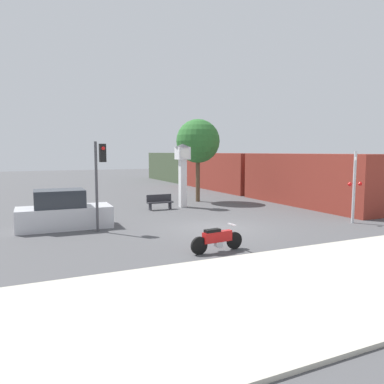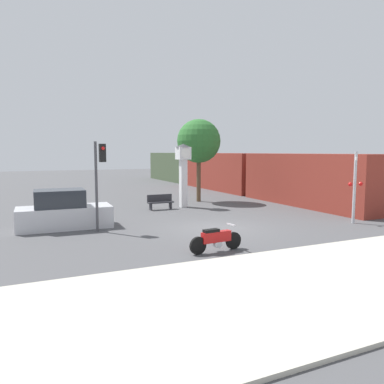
% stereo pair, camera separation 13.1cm
% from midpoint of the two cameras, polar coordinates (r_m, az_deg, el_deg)
% --- Properties ---
extents(ground_plane, '(120.00, 120.00, 0.00)m').
position_cam_midpoint_polar(ground_plane, '(17.46, 3.96, -5.52)').
color(ground_plane, '#4C4C4F').
extents(sidewalk_strip, '(36.00, 6.00, 0.10)m').
position_cam_midpoint_polar(sidewalk_strip, '(11.58, 22.70, -11.82)').
color(sidewalk_strip, '#BCB7A8').
rests_on(sidewalk_strip, ground_plane).
extents(motorcycle, '(2.12, 0.46, 0.94)m').
position_cam_midpoint_polar(motorcycle, '(13.35, 3.96, -7.19)').
color(motorcycle, black).
rests_on(motorcycle, ground_plane).
extents(clock_tower, '(0.94, 0.94, 4.03)m').
position_cam_midpoint_polar(clock_tower, '(23.80, -1.19, 4.09)').
color(clock_tower, white).
rests_on(clock_tower, ground_plane).
extents(freight_train, '(2.80, 34.61, 3.40)m').
position_cam_midpoint_polar(freight_train, '(35.43, 4.80, 3.17)').
color(freight_train, maroon).
rests_on(freight_train, ground_plane).
extents(traffic_light, '(0.50, 0.35, 3.98)m').
position_cam_midpoint_polar(traffic_light, '(16.92, -13.71, 3.32)').
color(traffic_light, '#47474C').
rests_on(traffic_light, ground_plane).
extents(railroad_crossing_signal, '(0.90, 0.82, 3.55)m').
position_cam_midpoint_polar(railroad_crossing_signal, '(20.06, 23.74, 1.09)').
color(railroad_crossing_signal, '#B7B7BC').
rests_on(railroad_crossing_signal, ground_plane).
extents(street_tree, '(3.06, 3.06, 5.81)m').
position_cam_midpoint_polar(street_tree, '(26.49, 1.17, 7.71)').
color(street_tree, brown).
rests_on(street_tree, ground_plane).
extents(bench, '(1.60, 0.44, 0.92)m').
position_cam_midpoint_polar(bench, '(23.01, -4.70, -1.46)').
color(bench, '#2D2D33').
rests_on(bench, ground_plane).
extents(parked_car, '(4.26, 1.94, 1.80)m').
position_cam_midpoint_polar(parked_car, '(18.33, -18.81, -2.90)').
color(parked_car, silver).
rests_on(parked_car, ground_plane).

